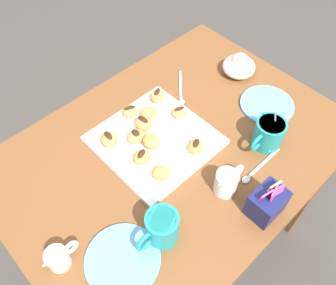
% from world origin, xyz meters
% --- Properties ---
extents(ground_plane, '(8.00, 8.00, 0.00)m').
position_xyz_m(ground_plane, '(0.00, 0.00, 0.00)').
color(ground_plane, '#423D38').
extents(dining_table, '(1.01, 0.73, 0.70)m').
position_xyz_m(dining_table, '(0.00, 0.00, 0.57)').
color(dining_table, brown).
rests_on(dining_table, ground_plane).
extents(pastry_plate_square, '(0.31, 0.31, 0.02)m').
position_xyz_m(pastry_plate_square, '(0.03, -0.06, 0.71)').
color(pastry_plate_square, white).
rests_on(pastry_plate_square, dining_table).
extents(coffee_mug_teal_left, '(0.12, 0.09, 0.14)m').
position_xyz_m(coffee_mug_teal_left, '(-0.20, 0.17, 0.75)').
color(coffee_mug_teal_left, teal).
rests_on(coffee_mug_teal_left, dining_table).
extents(coffee_mug_teal_right, '(0.12, 0.08, 0.09)m').
position_xyz_m(coffee_mug_teal_right, '(0.21, 0.17, 0.76)').
color(coffee_mug_teal_right, teal).
rests_on(coffee_mug_teal_right, dining_table).
extents(cream_pitcher_white, '(0.10, 0.06, 0.07)m').
position_xyz_m(cream_pitcher_white, '(-0.01, 0.19, 0.74)').
color(cream_pitcher_white, white).
rests_on(cream_pitcher_white, dining_table).
extents(sugar_caddy, '(0.09, 0.07, 0.11)m').
position_xyz_m(sugar_caddy, '(-0.03, 0.30, 0.75)').
color(sugar_caddy, '#191E51').
rests_on(sugar_caddy, dining_table).
extents(ice_cream_bowl, '(0.11, 0.11, 0.08)m').
position_xyz_m(ice_cream_bowl, '(-0.38, -0.08, 0.74)').
color(ice_cream_bowl, white).
rests_on(ice_cream_bowl, dining_table).
extents(chocolate_sauce_pitcher, '(0.09, 0.05, 0.06)m').
position_xyz_m(chocolate_sauce_pitcher, '(0.43, 0.06, 0.74)').
color(chocolate_sauce_pitcher, white).
rests_on(chocolate_sauce_pitcher, dining_table).
extents(saucer_sky_left, '(0.18, 0.18, 0.01)m').
position_xyz_m(saucer_sky_left, '(0.32, 0.15, 0.71)').
color(saucer_sky_left, '#66A8DB').
rests_on(saucer_sky_left, dining_table).
extents(saucer_sky_right, '(0.17, 0.17, 0.01)m').
position_xyz_m(saucer_sky_right, '(-0.33, 0.08, 0.71)').
color(saucer_sky_right, '#66A8DB').
rests_on(saucer_sky_right, dining_table).
extents(loose_spoon_near_saucer, '(0.12, 0.12, 0.01)m').
position_xyz_m(loose_spoon_near_saucer, '(-0.17, -0.15, 0.71)').
color(loose_spoon_near_saucer, silver).
rests_on(loose_spoon_near_saucer, dining_table).
extents(loose_spoon_by_plate, '(0.16, 0.02, 0.01)m').
position_xyz_m(loose_spoon_by_plate, '(-0.11, 0.21, 0.71)').
color(loose_spoon_by_plate, silver).
rests_on(loose_spoon_by_plate, dining_table).
extents(beignet_0, '(0.07, 0.07, 0.04)m').
position_xyz_m(beignet_0, '(0.13, -0.13, 0.74)').
color(beignet_0, '#D19347').
rests_on(beignet_0, pastry_plate_square).
extents(chocolate_drizzle_0, '(0.02, 0.04, 0.00)m').
position_xyz_m(chocolate_drizzle_0, '(0.13, -0.13, 0.76)').
color(chocolate_drizzle_0, '#381E11').
rests_on(chocolate_drizzle_0, beignet_0).
extents(beignet_1, '(0.05, 0.06, 0.04)m').
position_xyz_m(beignet_1, '(0.02, -0.11, 0.74)').
color(beignet_1, '#D19347').
rests_on(beignet_1, pastry_plate_square).
extents(chocolate_drizzle_1, '(0.02, 0.04, 0.00)m').
position_xyz_m(chocolate_drizzle_1, '(0.02, -0.11, 0.76)').
color(chocolate_drizzle_1, '#381E11').
rests_on(chocolate_drizzle_1, beignet_1).
extents(beignet_2, '(0.06, 0.06, 0.03)m').
position_xyz_m(beignet_2, '(-0.09, -0.07, 0.74)').
color(beignet_2, '#D19347').
rests_on(beignet_2, pastry_plate_square).
extents(chocolate_drizzle_2, '(0.03, 0.02, 0.00)m').
position_xyz_m(chocolate_drizzle_2, '(-0.09, -0.07, 0.75)').
color(chocolate_drizzle_2, '#381E11').
rests_on(chocolate_drizzle_2, beignet_2).
extents(beignet_3, '(0.06, 0.06, 0.03)m').
position_xyz_m(beignet_3, '(-0.03, 0.06, 0.74)').
color(beignet_3, '#D19347').
rests_on(beignet_3, pastry_plate_square).
extents(chocolate_drizzle_3, '(0.04, 0.03, 0.00)m').
position_xyz_m(chocolate_drizzle_3, '(-0.03, 0.06, 0.76)').
color(chocolate_drizzle_3, '#381E11').
rests_on(chocolate_drizzle_3, beignet_3).
extents(beignet_4, '(0.05, 0.04, 0.03)m').
position_xyz_m(beignet_4, '(0.02, -0.18, 0.74)').
color(beignet_4, '#D19347').
rests_on(beignet_4, pastry_plate_square).
extents(chocolate_drizzle_4, '(0.04, 0.03, 0.00)m').
position_xyz_m(chocolate_drizzle_4, '(0.02, -0.18, 0.75)').
color(chocolate_drizzle_4, '#381E11').
rests_on(chocolate_drizzle_4, beignet_4).
extents(beignet_5, '(0.07, 0.07, 0.03)m').
position_xyz_m(beignet_5, '(0.10, 0.05, 0.74)').
color(beignet_5, '#D19347').
rests_on(beignet_5, pastry_plate_square).
extents(beignet_6, '(0.06, 0.05, 0.03)m').
position_xyz_m(beignet_6, '(0.07, -0.09, 0.74)').
color(beignet_6, '#D19347').
rests_on(beignet_6, pastry_plate_square).
extents(chocolate_drizzle_6, '(0.02, 0.03, 0.00)m').
position_xyz_m(chocolate_drizzle_6, '(0.07, -0.09, 0.75)').
color(chocolate_drizzle_6, '#381E11').
rests_on(chocolate_drizzle_6, beignet_6).
extents(beignet_7, '(0.05, 0.06, 0.04)m').
position_xyz_m(beignet_7, '(0.05, -0.04, 0.74)').
color(beignet_7, '#D19347').
rests_on(beignet_7, pastry_plate_square).
extents(beignet_8, '(0.06, 0.06, 0.03)m').
position_xyz_m(beignet_8, '(0.10, -0.02, 0.74)').
color(beignet_8, '#D19347').
rests_on(beignet_8, pastry_plate_square).
extents(chocolate_drizzle_8, '(0.04, 0.03, 0.00)m').
position_xyz_m(chocolate_drizzle_8, '(0.10, -0.02, 0.75)').
color(chocolate_drizzle_8, '#381E11').
rests_on(chocolate_drizzle_8, beignet_8).
extents(beignet_9, '(0.07, 0.07, 0.03)m').
position_xyz_m(beignet_9, '(-0.02, -0.13, 0.74)').
color(beignet_9, '#D19347').
rests_on(beignet_9, pastry_plate_square).
extents(beignet_10, '(0.05, 0.04, 0.04)m').
position_xyz_m(beignet_10, '(-0.08, -0.16, 0.74)').
color(beignet_10, '#D19347').
rests_on(beignet_10, pastry_plate_square).
extents(chocolate_drizzle_10, '(0.04, 0.03, 0.00)m').
position_xyz_m(chocolate_drizzle_10, '(-0.08, -0.16, 0.76)').
color(chocolate_drizzle_10, '#381E11').
rests_on(chocolate_drizzle_10, beignet_10).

